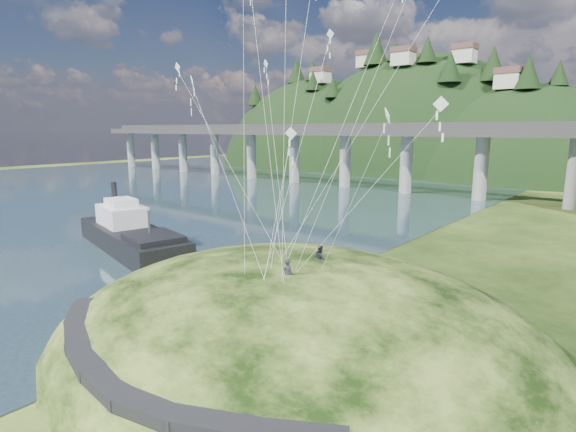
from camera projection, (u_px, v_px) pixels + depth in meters
The scene contains 10 objects.
ground at pixel (198, 311), 34.37m from camera, with size 320.00×320.00×0.00m, color black.
water at pixel (100, 190), 102.33m from camera, with size 240.00×240.00×0.00m, color #2B424E.
grass_hill at pixel (295, 352), 31.12m from camera, with size 36.00×32.00×13.00m.
footpath at pixel (136, 370), 21.94m from camera, with size 22.29×5.84×0.83m.
bridge at pixel (366, 147), 101.92m from camera, with size 160.00×11.00×15.00m.
far_ridge at pixel (398, 191), 155.19m from camera, with size 153.00×70.00×94.50m.
work_barge at pixel (130, 234), 51.54m from camera, with size 21.76×10.00×7.36m.
wooden_dock at pixel (234, 278), 40.54m from camera, with size 13.13×2.09×0.94m.
kite_flyers at pixel (310, 249), 29.44m from camera, with size 1.36×4.79×1.97m.
kite_swarm at pixel (320, 12), 26.52m from camera, with size 20.13×13.10×15.72m.
Camera 1 is at (26.08, -20.36, 13.67)m, focal length 28.00 mm.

